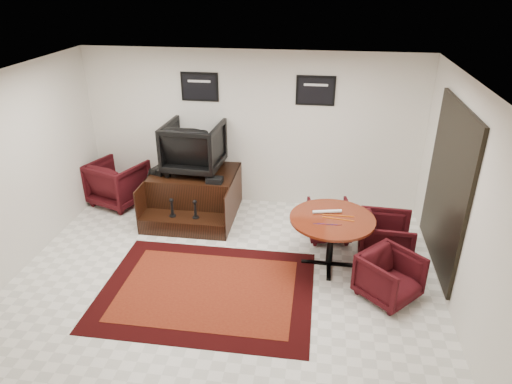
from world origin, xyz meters
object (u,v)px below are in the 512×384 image
at_px(shine_podium, 194,195).
at_px(table_chair_back, 329,219).
at_px(shine_chair, 194,144).
at_px(meeting_table, 332,224).
at_px(armchair_side, 118,180).
at_px(table_chair_window, 386,236).
at_px(table_chair_corner, 390,275).

distance_m(shine_podium, table_chair_back, 2.43).
xyz_separation_m(shine_chair, meeting_table, (2.40, -1.45, -0.56)).
distance_m(shine_chair, armchair_side, 1.71).
bearing_deg(shine_chair, shine_podium, 93.71).
xyz_separation_m(table_chair_window, table_chair_corner, (-0.05, -0.94, -0.03)).
xyz_separation_m(shine_podium, armchair_side, (-1.51, 0.20, 0.10)).
height_order(armchair_side, table_chair_back, armchair_side).
bearing_deg(table_chair_back, armchair_side, -19.82).
xyz_separation_m(table_chair_back, table_chair_corner, (0.79, -1.44, 0.02)).
distance_m(shine_podium, armchair_side, 1.53).
height_order(shine_podium, table_chair_corner, shine_podium).
relative_size(shine_podium, shine_chair, 1.58).
bearing_deg(table_chair_back, table_chair_window, 139.38).
bearing_deg(table_chair_corner, armchair_side, 108.76).
height_order(shine_chair, armchair_side, shine_chair).
xyz_separation_m(meeting_table, table_chair_window, (0.83, 0.29, -0.31)).
bearing_deg(table_chair_window, table_chair_corner, 179.86).
height_order(meeting_table, table_chair_back, meeting_table).
relative_size(shine_chair, table_chair_back, 1.45).
distance_m(shine_podium, meeting_table, 2.75).
xyz_separation_m(armchair_side, meeting_table, (3.91, -1.50, 0.25)).
bearing_deg(table_chair_corner, meeting_table, 93.63).
bearing_deg(table_chair_window, table_chair_back, 62.05).
height_order(table_chair_back, table_chair_window, table_chair_window).
bearing_deg(armchair_side, shine_chair, -161.46).
distance_m(meeting_table, table_chair_back, 0.88).
bearing_deg(table_chair_window, meeting_table, 112.56).
bearing_deg(shine_podium, table_chair_window, -17.37).
relative_size(armchair_side, table_chair_corner, 1.28).
relative_size(shine_podium, table_chair_back, 2.29).
height_order(shine_podium, table_chair_back, shine_podium).
bearing_deg(table_chair_window, armchair_side, 78.74).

